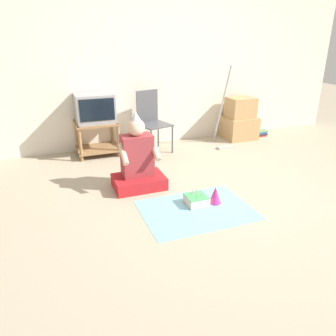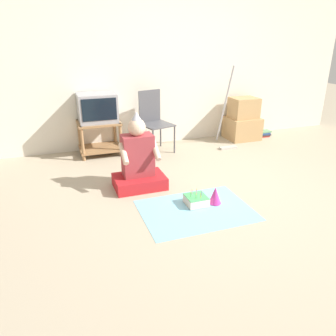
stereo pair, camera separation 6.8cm
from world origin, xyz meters
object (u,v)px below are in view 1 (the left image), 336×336
Objects in this scene: tv at (95,108)px; birthday_cake at (196,200)px; person_seated at (138,163)px; cardboard_box_stack at (240,120)px; book_pile at (261,133)px; folding_chair at (151,118)px; dust_mop at (224,123)px; party_hat_blue at (215,195)px.

tv is 2.46× the size of birthday_cake.
cardboard_box_stack is at bearing 30.75° from person_seated.
book_pile is (0.44, -0.03, -0.26)m from cardboard_box_stack.
book_pile is at bearing 1.46° from folding_chair.
person_seated reaches higher than birthday_cake.
dust_mop reaches higher than book_pile.
birthday_cake is (-1.22, -1.62, -0.32)m from dust_mop.
tv is at bearing 100.78° from person_seated.
cardboard_box_stack is 3.41× the size of book_pile.
book_pile is 2.75m from party_hat_blue.
book_pile is 1.11× the size of party_hat_blue.
tv reaches higher than person_seated.
person_seated is (-2.15, -1.28, -0.01)m from cardboard_box_stack.
cardboard_box_stack is 3.77× the size of party_hat_blue.
birthday_cake is 1.17× the size of party_hat_blue.
tv is 0.60× the size of person_seated.
folding_chair is at bearing 169.24° from dust_mop.
tv is 1.39m from person_seated.
dust_mop is at bearing -10.76° from folding_chair.
person_seated is at bearing -149.51° from dust_mop.
book_pile is 2.86m from birthday_cake.
folding_chair is at bearing -178.54° from book_pile.
person_seated reaches higher than book_pile.
dust_mop is 6.82× the size of party_hat_blue.
folding_chair is 1.34m from person_seated.
cardboard_box_stack is 2.51m from person_seated.
folding_chair is 1.15m from dust_mop.
person_seated is 4.79× the size of party_hat_blue.
folding_chair reaches higher than tv.
cardboard_box_stack is 2.58m from birthday_cake.
dust_mop reaches higher than person_seated.
book_pile is at bearing -4.26° from cardboard_box_stack.
person_seated is at bearing -154.29° from book_pile.
cardboard_box_stack is 0.79× the size of person_seated.
folding_chair is (0.80, -0.11, -0.19)m from tv.
birthday_cake is 0.21m from party_hat_blue.
tv is 2.61× the size of book_pile.
tv is 2.44m from cardboard_box_stack.
birthday_cake is at bearing -127.08° from dust_mop.
tv reaches higher than birthday_cake.
book_pile is 0.23× the size of person_seated.
book_pile is 0.94× the size of birthday_cake.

